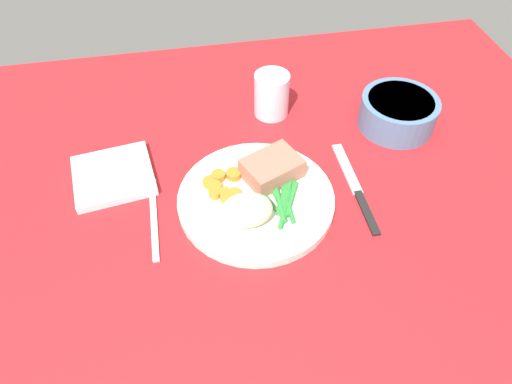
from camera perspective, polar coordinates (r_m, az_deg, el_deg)
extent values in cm
cube|color=red|center=(78.20, 2.27, 0.78)|extent=(120.00, 90.00, 2.00)
cylinder|color=white|center=(73.72, 0.00, -0.93)|extent=(25.13, 25.13, 1.60)
cube|color=#A86B56|center=(74.97, 1.98, 2.96)|extent=(10.89, 9.67, 3.46)
ellipsoid|color=beige|center=(68.14, -1.16, -2.27)|extent=(7.87, 5.71, 4.84)
cylinder|color=orange|center=(72.77, -2.66, -0.23)|extent=(1.93, 1.93, 1.13)
cylinder|color=orange|center=(74.98, -5.70, 1.27)|extent=(2.57, 2.57, 0.87)
cylinder|color=orange|center=(72.36, -3.49, -0.67)|extent=(2.52, 2.52, 1.09)
cylinder|color=orange|center=(75.58, -4.69, 2.00)|extent=(2.28, 2.28, 1.15)
cylinder|color=orange|center=(74.07, -5.17, 0.62)|extent=(2.35, 2.35, 0.97)
cylinder|color=orange|center=(75.64, -2.79, 2.18)|extent=(2.48, 2.48, 1.15)
cylinder|color=orange|center=(72.98, -3.88, -0.13)|extent=(1.86, 1.86, 1.11)
cylinder|color=orange|center=(73.03, -5.14, -0.20)|extent=(1.93, 1.93, 1.10)
cylinder|color=#2D8C38|center=(73.17, 3.89, -0.10)|extent=(3.48, 6.05, 0.88)
cylinder|color=#2D8C38|center=(72.46, 4.46, -0.88)|extent=(3.82, 6.73, 0.72)
cylinder|color=#2D8C38|center=(71.14, 3.47, -2.00)|extent=(4.02, 7.75, 0.78)
cylinder|color=#2D8C38|center=(71.78, 2.91, -1.43)|extent=(1.40, 5.74, 0.67)
cylinder|color=#2D8C38|center=(72.27, 2.93, -0.88)|extent=(3.47, 6.27, 0.82)
cylinder|color=#2D8C38|center=(71.83, 3.96, -1.42)|extent=(0.74, 7.73, 0.72)
cylinder|color=#2D8C38|center=(72.88, 4.28, -0.55)|extent=(3.76, 7.25, 0.60)
cylinder|color=#2D8C38|center=(71.41, 2.23, -1.76)|extent=(3.02, 6.74, 0.65)
cylinder|color=#2D8C38|center=(71.43, 3.03, -1.65)|extent=(1.10, 6.79, 0.87)
cube|color=silver|center=(72.74, -12.51, -4.22)|extent=(1.00, 13.00, 0.40)
cube|color=silver|center=(78.23, -13.19, 0.48)|extent=(0.24, 3.60, 0.40)
cube|color=silver|center=(78.19, -12.91, 0.52)|extent=(0.24, 3.60, 0.40)
cube|color=silver|center=(78.15, -12.62, 0.56)|extent=(0.24, 3.60, 0.40)
cube|color=silver|center=(78.11, -12.33, 0.61)|extent=(0.24, 3.60, 0.40)
cube|color=black|center=(74.83, 13.59, -2.51)|extent=(1.30, 9.00, 0.64)
cube|color=silver|center=(80.83, 11.21, 2.88)|extent=(1.70, 12.00, 0.40)
cylinder|color=silver|center=(88.50, 1.95, 11.99)|extent=(6.60, 6.60, 8.45)
cylinder|color=silver|center=(89.65, 1.92, 11.00)|extent=(6.07, 6.07, 4.61)
cylinder|color=#4C7299|center=(90.26, 17.19, 9.41)|extent=(14.09, 14.09, 5.81)
cylinder|color=#4C8C42|center=(89.49, 17.38, 10.06)|extent=(11.98, 11.98, 3.20)
cube|color=white|center=(81.11, -17.29, 1.96)|extent=(14.56, 14.15, 1.36)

